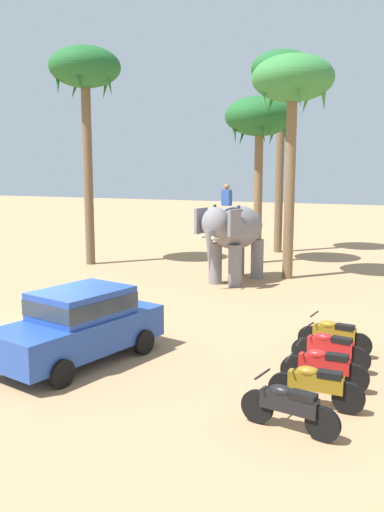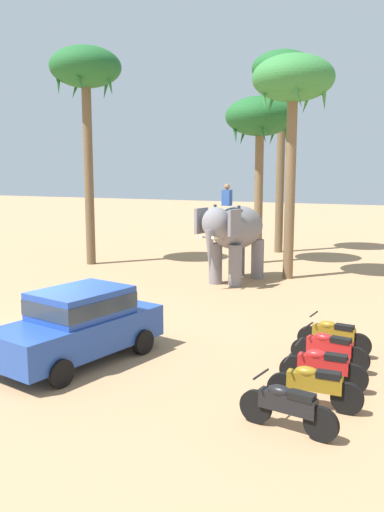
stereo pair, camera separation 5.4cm
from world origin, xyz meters
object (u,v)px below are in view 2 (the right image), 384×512
motorcycle_mid_row (323,367)px  palm_tree_near_hut (293,86)px  palm_tree_left_of_road (86,75)px  motorcycle_second_in_row (314,385)px  palm_tree_behind_elephant (260,121)px  motorcycle_fourth_in_row (329,349)px  palm_tree_far_back (283,77)px  motorcycle_nearest_camera (287,406)px  motorcycle_far_in_row (334,335)px  car_sedan_foreground (80,322)px  elephant_with_mahout (234,232)px

motorcycle_mid_row → palm_tree_near_hut: size_ratio=0.20×
palm_tree_near_hut → palm_tree_left_of_road: 9.36m
motorcycle_second_in_row → palm_tree_behind_elephant: bearing=111.5°
palm_tree_left_of_road → palm_tree_behind_elephant: bearing=26.9°
motorcycle_second_in_row → motorcycle_fourth_in_row: bearing=93.4°
motorcycle_mid_row → palm_tree_far_back: palm_tree_far_back is taller
palm_tree_near_hut → palm_tree_left_of_road: size_ratio=0.90×
motorcycle_nearest_camera → motorcycle_far_in_row: 4.36m
palm_tree_left_of_road → motorcycle_second_in_row: bearing=-41.4°
car_sedan_foreground → motorcycle_second_in_row: (5.50, -0.31, -0.46)m
car_sedan_foreground → motorcycle_fourth_in_row: bearing=19.5°
motorcycle_far_in_row → palm_tree_left_of_road: size_ratio=0.18×
motorcycle_mid_row → motorcycle_second_in_row: bearing=-87.7°
car_sedan_foreground → motorcycle_nearest_camera: (5.28, -1.41, -0.46)m
motorcycle_second_in_row → palm_tree_far_back: (-5.89, 18.65, 8.63)m
motorcycle_second_in_row → palm_tree_far_back: size_ratio=0.17×
elephant_with_mahout → palm_tree_left_of_road: palm_tree_left_of_road is taller
motorcycle_second_in_row → motorcycle_fourth_in_row: same height
motorcycle_nearest_camera → car_sedan_foreground: bearing=165.0°
elephant_with_mahout → palm_tree_far_back: size_ratio=0.38×
motorcycle_mid_row → motorcycle_far_in_row: (-0.18, 2.23, 0.00)m
palm_tree_far_back → elephant_with_mahout: bearing=-86.4°
elephant_with_mahout → motorcycle_far_in_row: (5.14, -7.01, -1.53)m
motorcycle_fourth_in_row → palm_tree_left_of_road: (-12.77, 9.15, 8.10)m
palm_tree_behind_elephant → palm_tree_near_hut: bearing=-53.3°
elephant_with_mahout → motorcycle_mid_row: bearing=-60.1°
motorcycle_mid_row → palm_tree_left_of_road: 18.38m
motorcycle_second_in_row → palm_tree_behind_elephant: 17.18m
motorcycle_mid_row → motorcycle_far_in_row: same height
motorcycle_second_in_row → motorcycle_mid_row: size_ratio=1.00×
motorcycle_fourth_in_row → palm_tree_behind_elephant: (-5.74, 12.72, 6.15)m
car_sedan_foreground → motorcycle_mid_row: car_sedan_foreground is taller
motorcycle_second_in_row → palm_tree_near_hut: palm_tree_near_hut is taller
elephant_with_mahout → palm_tree_far_back: (-0.52, 8.38, 7.11)m
elephant_with_mahout → palm_tree_left_of_road: size_ratio=0.41×
palm_tree_behind_elephant → elephant_with_mahout: bearing=-83.7°
motorcycle_far_in_row → palm_tree_far_back: size_ratio=0.17×
motorcycle_fourth_in_row → palm_tree_near_hut: size_ratio=0.20×
motorcycle_nearest_camera → palm_tree_far_back: 22.29m
elephant_with_mahout → palm_tree_far_back: bearing=93.6°
elephant_with_mahout → motorcycle_mid_row: size_ratio=2.21×
palm_tree_near_hut → palm_tree_far_back: palm_tree_far_back is taller
motorcycle_second_in_row → palm_tree_near_hut: bearing=106.9°
car_sedan_foreground → elephant_with_mahout: bearing=89.2°
palm_tree_near_hut → palm_tree_left_of_road: palm_tree_left_of_road is taller
elephant_with_mahout → motorcycle_second_in_row: (5.36, -10.27, -1.53)m
motorcycle_nearest_camera → motorcycle_second_in_row: same height
motorcycle_mid_row → palm_tree_left_of_road: (-12.87, 10.33, 8.10)m
motorcycle_second_in_row → palm_tree_far_back: palm_tree_far_back is taller
palm_tree_near_hut → motorcycle_second_in_row: bearing=-73.1°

